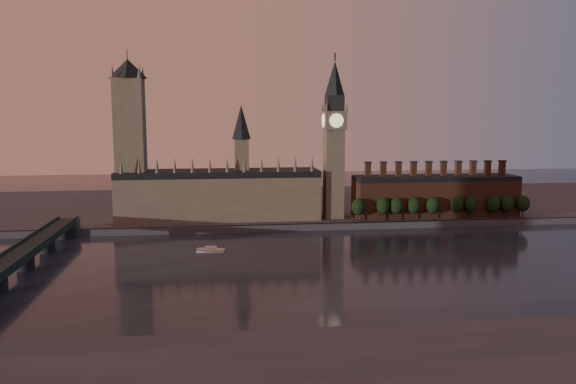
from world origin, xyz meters
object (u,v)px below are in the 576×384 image
Objects in this scene: river_boat at (211,250)px; big_ben at (334,138)px; westminster_bridge at (9,266)px; victoria_tower at (130,135)px.

big_ben is at bearing 54.03° from river_boat.
westminster_bridge is (-165.00, -112.70, -49.39)m from big_ben.
river_boat is at bearing -55.78° from victoria_tower.
victoria_tower is at bearing 73.44° from westminster_bridge.
westminster_bridge is 13.44× the size of river_boat.
big_ben reaches higher than westminster_bridge.
westminster_bridge is (-35.00, -117.70, -51.65)m from victoria_tower.
big_ben is 0.54× the size of westminster_bridge.
victoria_tower is at bearing 177.80° from big_ben.
westminster_bridge is 96.00m from river_boat.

